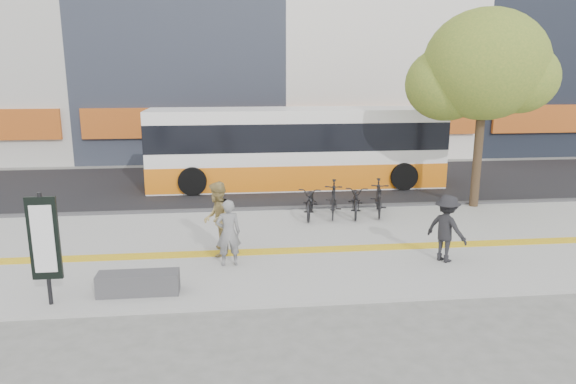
{
  "coord_description": "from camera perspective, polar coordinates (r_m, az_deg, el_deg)",
  "views": [
    {
      "loc": [
        -0.71,
        -11.29,
        4.48
      ],
      "look_at": [
        0.76,
        2.0,
        1.34
      ],
      "focal_mm": 32.89,
      "sensor_mm": 36.0,
      "label": 1
    }
  ],
  "objects": [
    {
      "name": "signboard",
      "position": [
        10.85,
        -24.86,
        -4.75
      ],
      "size": [
        0.55,
        0.1,
        2.2
      ],
      "color": "black",
      "rests_on": "sidewalk"
    },
    {
      "name": "street",
      "position": [
        20.79,
        -4.21,
        0.81
      ],
      "size": [
        40.0,
        8.0,
        0.06
      ],
      "primitive_type": "cube",
      "color": "black",
      "rests_on": "ground"
    },
    {
      "name": "pedestrian_dark",
      "position": [
        12.77,
        16.76,
        -3.79
      ],
      "size": [
        1.06,
        1.17,
        1.58
      ],
      "primitive_type": "imported",
      "rotation": [
        0.0,
        0.0,
        2.18
      ],
      "color": "black",
      "rests_on": "sidewalk"
    },
    {
      "name": "sidewalk",
      "position": [
        13.56,
        -2.98,
        -5.93
      ],
      "size": [
        40.0,
        7.0,
        0.08
      ],
      "primitive_type": "cube",
      "color": "gray",
      "rests_on": "ground"
    },
    {
      "name": "curb",
      "position": [
        16.89,
        -3.69,
        -1.95
      ],
      "size": [
        40.0,
        0.25,
        0.14
      ],
      "primitive_type": "cube",
      "color": "#3D3D40",
      "rests_on": "ground"
    },
    {
      "name": "seated_woman",
      "position": [
        12.05,
        -6.47,
        -4.4
      ],
      "size": [
        0.6,
        0.42,
        1.55
      ],
      "primitive_type": "imported",
      "rotation": [
        0.0,
        0.0,
        3.23
      ],
      "color": "black",
      "rests_on": "sidewalk"
    },
    {
      "name": "ground",
      "position": [
        12.17,
        -2.55,
        -8.41
      ],
      "size": [
        120.0,
        120.0,
        0.0
      ],
      "primitive_type": "plane",
      "color": "#62615D",
      "rests_on": "ground"
    },
    {
      "name": "bench",
      "position": [
        11.08,
        -15.86,
        -9.46
      ],
      "size": [
        1.6,
        0.45,
        0.45
      ],
      "primitive_type": "cube",
      "color": "#3D3D40",
      "rests_on": "sidewalk"
    },
    {
      "name": "tactile_strip",
      "position": [
        13.07,
        -2.85,
        -6.46
      ],
      "size": [
        40.0,
        0.45,
        0.01
      ],
      "primitive_type": "cube",
      "color": "yellow",
      "rests_on": "sidewalk"
    },
    {
      "name": "street_tree",
      "position": [
        17.94,
        20.28,
        12.53
      ],
      "size": [
        4.4,
        3.8,
        6.31
      ],
      "color": "#312316",
      "rests_on": "sidewalk"
    },
    {
      "name": "bicycle_row",
      "position": [
        16.14,
        6.07,
        -0.81
      ],
      "size": [
        3.07,
        1.95,
        1.08
      ],
      "color": "black",
      "rests_on": "sidewalk"
    },
    {
      "name": "bus",
      "position": [
        20.18,
        0.92,
        4.58
      ],
      "size": [
        11.11,
        2.63,
        2.96
      ],
      "color": "white",
      "rests_on": "street"
    },
    {
      "name": "pedestrian_tan",
      "position": [
        12.74,
        -7.63,
        -2.88
      ],
      "size": [
        0.73,
        0.91,
        1.79
      ],
      "primitive_type": "imported",
      "rotation": [
        0.0,
        0.0,
        -1.63
      ],
      "color": "tan",
      "rests_on": "sidewalk"
    }
  ]
}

